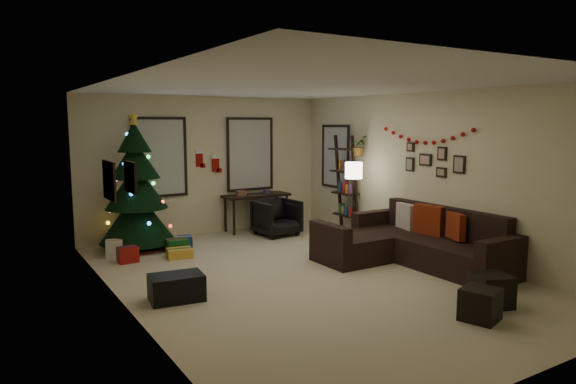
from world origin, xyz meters
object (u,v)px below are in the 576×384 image
object	(u,v)px
bookshelf	(346,187)
desk	(256,199)
christmas_tree	(136,192)
sofa	(412,245)
desk_chair	(277,217)

from	to	relation	value
bookshelf	desk	bearing A→B (deg)	137.39
christmas_tree	sofa	size ratio (longest dim) A/B	0.87
christmas_tree	desk	xyz separation A→B (m)	(2.51, 0.27, -0.34)
desk_chair	bookshelf	xyz separation A→B (m)	(1.24, -0.58, 0.59)
sofa	christmas_tree	bearing A→B (deg)	136.30
sofa	bookshelf	distance (m)	2.41
bookshelf	christmas_tree	bearing A→B (deg)	165.99
sofa	bookshelf	xyz separation A→B (m)	(0.46, 2.27, 0.66)
desk	bookshelf	bearing A→B (deg)	-42.61
christmas_tree	desk	distance (m)	2.55
christmas_tree	sofa	distance (m)	4.74
christmas_tree	bookshelf	world-z (taller)	christmas_tree
sofa	desk_chair	bearing A→B (deg)	105.21
christmas_tree	bookshelf	distance (m)	3.96
christmas_tree	desk_chair	world-z (taller)	christmas_tree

